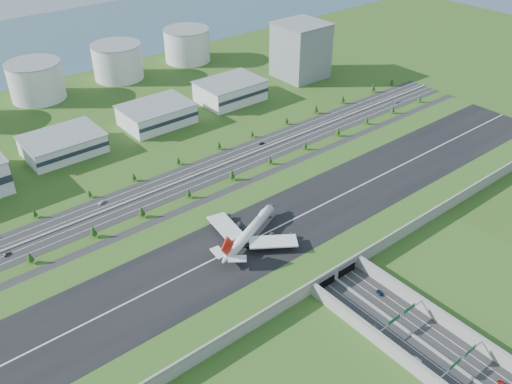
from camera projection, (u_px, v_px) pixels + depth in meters
ground at (278, 237)px, 339.65m from camera, size 1200.00×1200.00×0.00m
airfield_deck at (278, 232)px, 337.34m from camera, size 520.00×100.00×9.20m
underpass_road at (407, 326)px, 273.10m from camera, size 38.80×120.40×8.00m
sign_gantry_near at (401, 316)px, 274.02m from camera, size 38.70×0.70×9.80m
sign_gantry_far at (462, 359)px, 251.25m from camera, size 38.70×0.70×9.80m
north_expressway at (194, 176)px, 401.42m from camera, size 560.00×36.00×0.12m
tree_row at (200, 169)px, 400.74m from camera, size 500.55×48.60×8.34m
hangar_mid_a at (63, 145)px, 427.48m from camera, size 58.00×42.00×15.00m
hangar_mid_b at (157, 115)px, 471.83m from camera, size 58.00×42.00×17.00m
hangar_mid_c at (230, 91)px, 513.54m from camera, size 58.00×42.00×19.00m
office_tower at (301, 51)px, 557.14m from camera, size 46.00×46.00×55.00m
fuel_tank_b at (36, 81)px, 513.30m from camera, size 50.00×50.00×35.00m
fuel_tank_c at (118, 62)px, 558.19m from camera, size 50.00×50.00×35.00m
fuel_tank_d at (187, 45)px, 603.09m from camera, size 50.00×50.00×35.00m
bay_water at (17, 47)px, 651.92m from camera, size 1200.00×260.00×0.06m
boeing_747 at (250, 231)px, 322.27m from camera, size 61.65×56.97×20.33m
car_0 at (375, 327)px, 276.36m from camera, size 3.26×4.55×1.44m
car_1 at (416, 359)px, 258.74m from camera, size 2.90×5.26×1.64m
car_2 at (380, 292)px, 297.19m from camera, size 3.29×5.42×1.41m
car_3 at (503, 384)px, 247.34m from camera, size 2.27×5.13×1.46m
car_4 at (7, 254)px, 324.73m from camera, size 5.36×3.79×1.69m
car_5 at (262, 143)px, 443.27m from camera, size 4.47×2.21×1.41m
car_6 at (397, 102)px, 513.03m from camera, size 6.13×3.73×1.59m
car_7 at (101, 203)px, 370.77m from camera, size 6.00×4.27×1.61m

